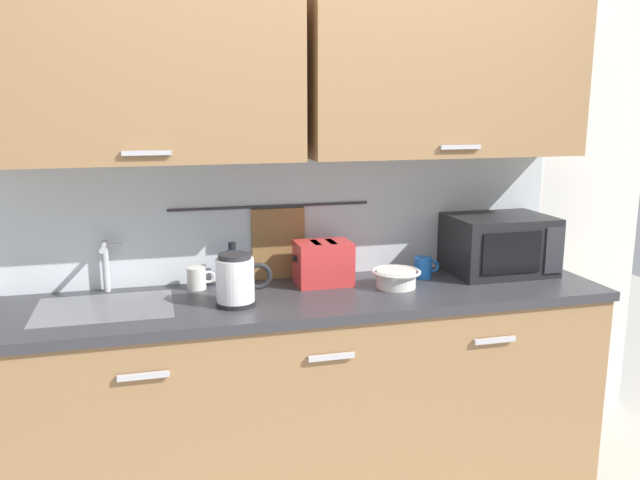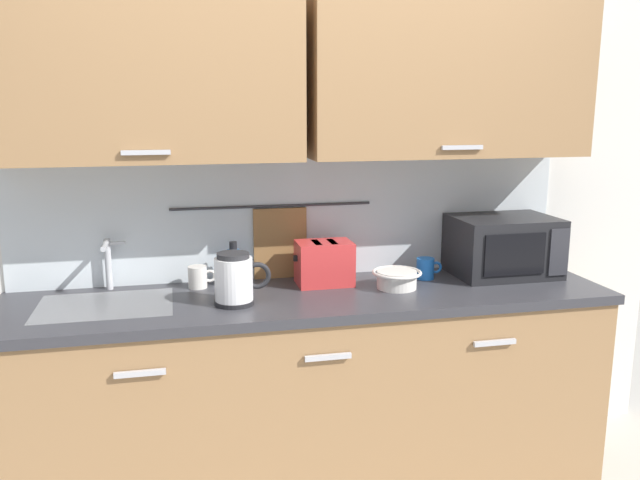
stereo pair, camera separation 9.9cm
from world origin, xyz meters
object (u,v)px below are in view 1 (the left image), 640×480
object	(u,v)px
dish_soap_bottle	(233,267)
electric_kettle	(236,280)
mug_by_kettle	(424,267)
toaster	(323,263)
mug_near_sink	(197,278)
microwave	(499,244)
mixing_bowl	(396,277)

from	to	relation	value
dish_soap_bottle	electric_kettle	bearing A→B (deg)	-94.21
mug_by_kettle	toaster	bearing A→B (deg)	178.60
electric_kettle	toaster	size ratio (longest dim) A/B	0.89
dish_soap_bottle	mug_near_sink	xyz separation A→B (m)	(-0.15, 0.00, -0.04)
electric_kettle	mug_by_kettle	world-z (taller)	electric_kettle
electric_kettle	mug_by_kettle	xyz separation A→B (m)	(0.88, 0.19, -0.05)
electric_kettle	mug_by_kettle	size ratio (longest dim) A/B	1.89
electric_kettle	toaster	distance (m)	0.46
microwave	mixing_bowl	size ratio (longest dim) A/B	2.15
microwave	dish_soap_bottle	world-z (taller)	microwave
microwave	mug_by_kettle	size ratio (longest dim) A/B	3.83
mug_near_sink	toaster	distance (m)	0.55
mug_near_sink	mug_by_kettle	bearing A→B (deg)	-4.25
mug_near_sink	mug_by_kettle	world-z (taller)	same
electric_kettle	mug_near_sink	xyz separation A→B (m)	(-0.13, 0.27, -0.05)
microwave	mug_by_kettle	xyz separation A→B (m)	(-0.37, 0.01, -0.09)
microwave	toaster	world-z (taller)	microwave
microwave	toaster	xyz separation A→B (m)	(-0.84, 0.02, -0.04)
mug_near_sink	mug_by_kettle	xyz separation A→B (m)	(1.01, -0.08, 0.00)
microwave	mixing_bowl	distance (m)	0.57
mug_by_kettle	mixing_bowl	bearing A→B (deg)	-146.77
mixing_bowl	toaster	distance (m)	0.32
dish_soap_bottle	mug_by_kettle	xyz separation A→B (m)	(0.86, -0.07, -0.04)
toaster	mixing_bowl	bearing A→B (deg)	-24.03
electric_kettle	dish_soap_bottle	world-z (taller)	electric_kettle
microwave	electric_kettle	distance (m)	1.27
mixing_bowl	toaster	world-z (taller)	toaster
microwave	electric_kettle	xyz separation A→B (m)	(-1.25, -0.19, -0.03)
electric_kettle	mug_by_kettle	bearing A→B (deg)	12.46
toaster	mug_by_kettle	bearing A→B (deg)	-1.40
microwave	mixing_bowl	bearing A→B (deg)	-168.67
dish_soap_bottle	mug_by_kettle	bearing A→B (deg)	-4.90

